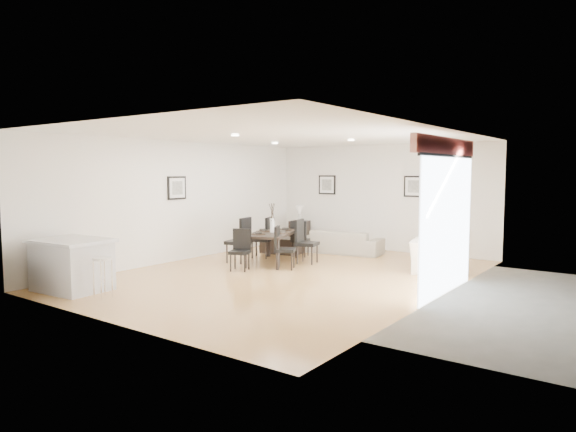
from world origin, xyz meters
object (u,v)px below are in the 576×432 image
Objects in this scene: dining_table at (272,235)px; bar_stool at (102,263)px; armchair at (439,257)px; dining_chair_wfar at (264,235)px; kitchen_island at (72,264)px; dining_chair_enear at (282,245)px; sofa at (343,242)px; side_table at (300,232)px; coffee_table at (282,245)px; dining_chair_foot at (300,237)px; dining_chair_head at (241,247)px; dining_chair_efar at (304,239)px.

dining_table is 2.77× the size of bar_stool.
dining_chair_wfar reaches higher than armchair.
dining_chair_enear is at bearing 60.00° from kitchen_island.
sofa is 2.98× the size of side_table.
dining_table is 1.43m from coffee_table.
dining_chair_foot reaches higher than sofa.
dining_table is 1.03m from dining_chair_head.
kitchen_island reaches higher than coffee_table.
dining_chair_wfar reaches higher than side_table.
dining_chair_foot is at bearing -12.60° from armchair.
armchair is at bearing 74.41° from dining_chair_wfar.
dining_chair_enear reaches higher than sofa.
dining_chair_enear is 0.92× the size of coffee_table.
armchair is 5.00m from side_table.
dining_chair_wfar is at bearing -92.62° from coffee_table.
dining_chair_efar reaches higher than coffee_table.
coffee_table is at bearing 161.25° from dining_chair_wfar.
dining_chair_efar is 1.47× the size of bar_stool.
side_table is (-1.80, 3.25, -0.17)m from dining_chair_enear.
dining_chair_enear is 0.67× the size of kitchen_island.
armchair is (2.83, -1.14, 0.05)m from sofa.
bar_stool is (0.93, -6.88, 0.24)m from side_table.
dining_chair_efar is 1.15× the size of dining_chair_head.
kitchen_island reaches higher than dining_table.
dining_chair_head is at bearing -81.55° from coffee_table.
dining_chair_wfar is 1.46m from dining_chair_enear.
coffee_table is 1.71m from side_table.
dining_chair_head is 2.33m from coffee_table.
sofa is at bearing -136.54° from dining_chair_foot.
sofa is 3.18m from dining_chair_head.
dining_chair_head is at bearing 70.89° from sofa.
dining_table is 0.74m from dining_chair_enear.
dining_chair_wfar is 1.15m from dining_chair_efar.
dining_chair_head is at bearing -112.02° from dining_table.
sofa is 2.19m from dining_table.
dining_table is at bearing 69.93° from dining_chair_foot.
dining_chair_efar is at bearing -0.34° from armchair.
armchair is at bearing 53.60° from bar_stool.
armchair is at bearing -4.92° from dining_table.
dining_chair_efar is 1.12× the size of dining_chair_foot.
dining_chair_foot is (0.02, 1.02, -0.13)m from dining_table.
dining_chair_efar is at bearing 64.43° from kitchen_island.
dining_chair_enear is at bearing 92.28° from dining_chair_foot.
side_table reaches higher than coffee_table.
dining_table reaches higher than bar_stool.
dining_chair_head is (-3.45, -1.97, 0.13)m from armchair.
dining_chair_efar is 1.00× the size of coffee_table.
dining_chair_head reaches higher than coffee_table.
dining_chair_head is at bearing 69.77° from dining_chair_foot.
coffee_table is at bearing -70.03° from side_table.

